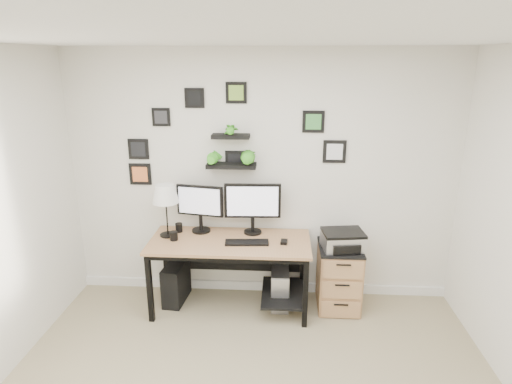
# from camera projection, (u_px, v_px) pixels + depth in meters

# --- Properties ---
(room) EXTENTS (4.00, 4.00, 4.00)m
(room) POSITION_uv_depth(u_px,v_px,m) (261.00, 286.00, 4.79)
(room) COLOR tan
(room) RESTS_ON ground
(desk) EXTENTS (1.60, 0.70, 0.75)m
(desk) POSITION_uv_depth(u_px,v_px,m) (234.00, 250.00, 4.33)
(desk) COLOR #AD7E52
(desk) RESTS_ON ground
(monitor_left) EXTENTS (0.49, 0.22, 0.50)m
(monitor_left) POSITION_uv_depth(u_px,v_px,m) (200.00, 205.00, 4.39)
(monitor_left) COLOR black
(monitor_left) RESTS_ON desk
(monitor_right) EXTENTS (0.57, 0.19, 0.53)m
(monitor_right) POSITION_uv_depth(u_px,v_px,m) (253.00, 204.00, 4.34)
(monitor_right) COLOR black
(monitor_right) RESTS_ON desk
(keyboard) EXTENTS (0.43, 0.17, 0.02)m
(keyboard) POSITION_uv_depth(u_px,v_px,m) (247.00, 242.00, 4.19)
(keyboard) COLOR black
(keyboard) RESTS_ON desk
(mouse) EXTENTS (0.07, 0.10, 0.03)m
(mouse) POSITION_uv_depth(u_px,v_px,m) (284.00, 242.00, 4.19)
(mouse) COLOR black
(mouse) RESTS_ON desk
(table_lamp) EXTENTS (0.27, 0.27, 0.54)m
(table_lamp) POSITION_uv_depth(u_px,v_px,m) (165.00, 195.00, 4.25)
(table_lamp) COLOR black
(table_lamp) RESTS_ON desk
(mug) EXTENTS (0.08, 0.08, 0.09)m
(mug) POSITION_uv_depth(u_px,v_px,m) (174.00, 236.00, 4.26)
(mug) COLOR black
(mug) RESTS_ON desk
(pen_cup) EXTENTS (0.07, 0.07, 0.09)m
(pen_cup) POSITION_uv_depth(u_px,v_px,m) (179.00, 228.00, 4.46)
(pen_cup) COLOR black
(pen_cup) RESTS_ON desk
(pc_tower_black) EXTENTS (0.23, 0.44, 0.42)m
(pc_tower_black) POSITION_uv_depth(u_px,v_px,m) (176.00, 282.00, 4.54)
(pc_tower_black) COLOR black
(pc_tower_black) RESTS_ON ground
(pc_tower_grey) EXTENTS (0.19, 0.42, 0.41)m
(pc_tower_grey) POSITION_uv_depth(u_px,v_px,m) (280.00, 287.00, 4.46)
(pc_tower_grey) COLOR gray
(pc_tower_grey) RESTS_ON ground
(file_cabinet) EXTENTS (0.43, 0.53, 0.67)m
(file_cabinet) POSITION_uv_depth(u_px,v_px,m) (339.00, 277.00, 4.40)
(file_cabinet) COLOR #AD7E52
(file_cabinet) RESTS_ON ground
(printer) EXTENTS (0.44, 0.37, 0.18)m
(printer) POSITION_uv_depth(u_px,v_px,m) (343.00, 240.00, 4.24)
(printer) COLOR silver
(printer) RESTS_ON file_cabinet
(wall_decor) EXTENTS (2.24, 0.18, 1.06)m
(wall_decor) POSITION_uv_depth(u_px,v_px,m) (229.00, 144.00, 4.27)
(wall_decor) COLOR black
(wall_decor) RESTS_ON ground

